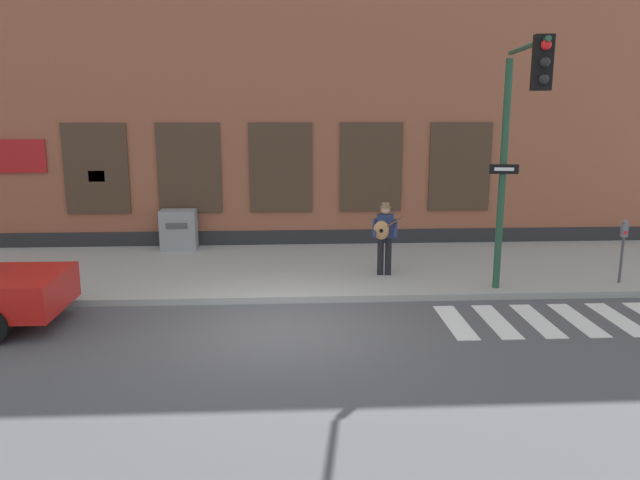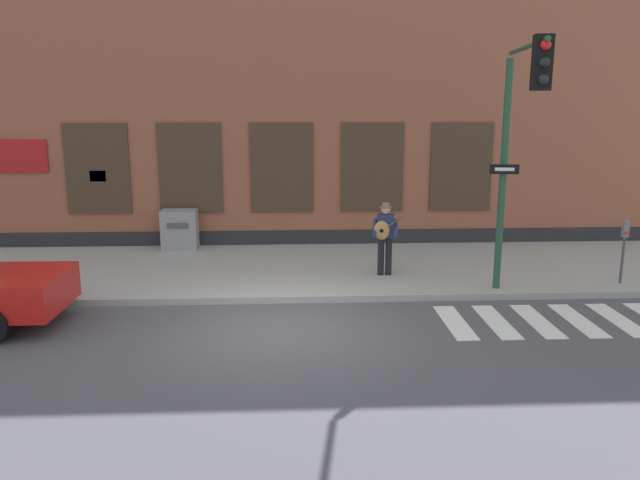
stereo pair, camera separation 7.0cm
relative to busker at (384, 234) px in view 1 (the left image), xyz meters
name	(u,v)px [view 1 (the left image)]	position (x,y,z in m)	size (l,w,h in m)	color
ground_plane	(280,329)	(-2.40, -3.11, -1.12)	(160.00, 160.00, 0.00)	#4C4C51
sidewalk	(281,269)	(-2.40, 0.90, -1.05)	(28.00, 5.00, 0.15)	#9E9E99
building_backdrop	(280,88)	(-2.40, 5.39, 3.41)	(28.00, 4.06, 9.07)	#99563D
crosswalk	(577,320)	(3.32, -2.90, -1.11)	(5.20, 1.90, 0.01)	silver
busker	(384,234)	(0.00, 0.00, 0.00)	(0.72, 0.60, 1.70)	black
traffic_light	(518,128)	(2.13, -2.28, 2.51)	(0.83, 2.99, 5.02)	#234C33
parking_meter	(623,242)	(5.19, -0.92, -0.03)	(0.13, 0.11, 1.44)	#47474C
utility_box	(179,230)	(-5.22, 2.94, -0.43)	(0.97, 0.60, 1.09)	gray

